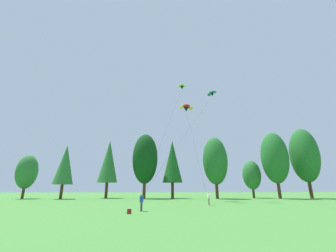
# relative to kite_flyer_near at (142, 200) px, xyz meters

# --- Properties ---
(treeline_tree_a) EXTENTS (4.30, 4.30, 9.25)m
(treeline_tree_a) POSITION_rel_kite_flyer_near_xyz_m (-26.72, 27.23, 4.61)
(treeline_tree_a) COLOR #472D19
(treeline_tree_a) RESTS_ON ground_plane
(treeline_tree_b) EXTENTS (4.06, 4.06, 11.20)m
(treeline_tree_b) POSITION_rel_kite_flyer_near_xyz_m (-17.97, 25.18, 6.03)
(treeline_tree_b) COLOR #472D19
(treeline_tree_b) RESTS_ON ground_plane
(treeline_tree_c) EXTENTS (4.48, 4.48, 13.09)m
(treeline_tree_c) POSITION_rel_kite_flyer_near_xyz_m (-9.55, 28.62, 7.21)
(treeline_tree_c) COLOR #472D19
(treeline_tree_c) RESTS_ON ground_plane
(treeline_tree_d) EXTENTS (5.63, 5.63, 14.20)m
(treeline_tree_d) POSITION_rel_kite_flyer_near_xyz_m (-0.98, 26.38, 7.61)
(treeline_tree_d) COLOR #472D19
(treeline_tree_d) RESTS_ON ground_plane
(treeline_tree_e) EXTENTS (4.43, 4.43, 12.88)m
(treeline_tree_e) POSITION_rel_kite_flyer_near_xyz_m (5.24, 26.85, 7.08)
(treeline_tree_e) COLOR #472D19
(treeline_tree_e) RESTS_ON ground_plane
(treeline_tree_f) EXTENTS (5.37, 5.37, 13.24)m
(treeline_tree_f) POSITION_rel_kite_flyer_near_xyz_m (14.60, 24.65, 7.03)
(treeline_tree_f) COLOR #472D19
(treeline_tree_f) RESTS_ON ground_plane
(treeline_tree_g) EXTENTS (4.09, 4.09, 8.49)m
(treeline_tree_g) POSITION_rel_kite_flyer_near_xyz_m (23.93, 27.62, 4.15)
(treeline_tree_g) COLOR #472D19
(treeline_tree_g) RESTS_ON ground_plane
(treeline_tree_h) EXTENTS (5.68, 5.68, 14.38)m
(treeline_tree_h) POSITION_rel_kite_flyer_near_xyz_m (27.88, 23.84, 7.72)
(treeline_tree_h) COLOR #472D19
(treeline_tree_h) RESTS_ON ground_plane
(treeline_tree_i) EXTENTS (5.98, 5.98, 15.49)m
(treeline_tree_i) POSITION_rel_kite_flyer_near_xyz_m (35.10, 24.09, 8.39)
(treeline_tree_i) COLOR #472D19
(treeline_tree_i) RESTS_ON ground_plane
(kite_flyer_near) EXTENTS (0.39, 0.60, 1.69)m
(kite_flyer_near) POSITION_rel_kite_flyer_near_xyz_m (0.00, 0.00, 0.00)
(kite_flyer_near) COLOR #4C4C51
(kite_flyer_near) RESTS_ON ground_plane
(kite_flyer_mid) EXTENTS (0.62, 0.65, 1.69)m
(kite_flyer_mid) POSITION_rel_kite_flyer_near_xyz_m (8.42, 7.23, 0.01)
(kite_flyer_mid) COLOR gray
(kite_flyer_mid) RESTS_ON ground_plane
(parafoil_kite_high_teal) EXTENTS (13.40, 17.12, 19.59)m
(parafoil_kite_high_teal) POSITION_rel_kite_flyer_near_xyz_m (12.32, 16.00, 19.23)
(parafoil_kite_high_teal) COLOR teal
(parafoil_kite_mid_red_yellow) EXTENTS (3.13, 12.09, 17.15)m
(parafoil_kite_mid_red_yellow) POSITION_rel_kite_flyer_near_xyz_m (7.49, 18.40, 16.99)
(parafoil_kite_mid_red_yellow) COLOR red
(parafoil_kite_far_lime_white) EXTENTS (7.68, 17.18, 21.16)m
(parafoil_kite_far_lime_white) POSITION_rel_kite_flyer_near_xyz_m (6.41, 16.55, 20.80)
(parafoil_kite_far_lime_white) COLOR #93D633
(backpack) EXTENTS (0.35, 0.39, 0.40)m
(backpack) POSITION_rel_kite_flyer_near_xyz_m (-0.92, -2.07, -0.79)
(backpack) COLOR maroon
(backpack) RESTS_ON ground_plane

